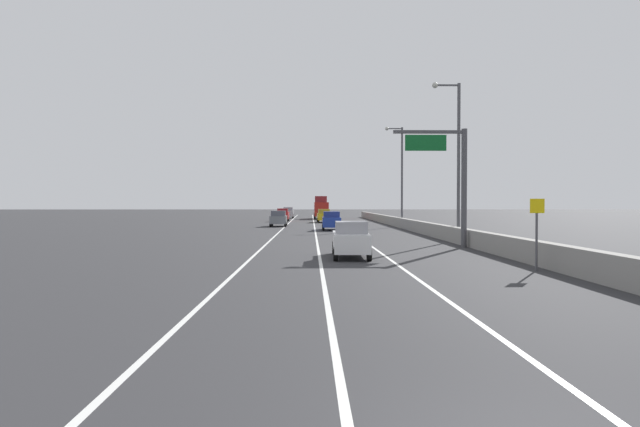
{
  "coord_description": "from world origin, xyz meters",
  "views": [
    {
      "loc": [
        -2.47,
        -5.64,
        2.83
      ],
      "look_at": [
        -1.42,
        53.99,
        1.64
      ],
      "focal_mm": 30.21,
      "sensor_mm": 36.0,
      "label": 1
    }
  ],
  "objects_px": {
    "box_truck": "(321,208)",
    "car_red_3": "(283,215)",
    "car_gray_0": "(279,219)",
    "car_silver_5": "(288,213)",
    "speed_advisory_sign": "(537,228)",
    "car_white_2": "(351,239)",
    "overhead_sign_gantry": "(453,173)",
    "car_blue_4": "(331,221)",
    "lamp_post_right_third": "(400,170)",
    "car_yellow_1": "(324,216)",
    "lamp_post_right_second": "(456,151)"
  },
  "relations": [
    {
      "from": "box_truck",
      "to": "car_red_3",
      "type": "bearing_deg",
      "value": -115.84
    },
    {
      "from": "car_blue_4",
      "to": "car_gray_0",
      "type": "bearing_deg",
      "value": 124.6
    },
    {
      "from": "car_red_3",
      "to": "car_silver_5",
      "type": "bearing_deg",
      "value": 89.57
    },
    {
      "from": "car_white_2",
      "to": "car_blue_4",
      "type": "bearing_deg",
      "value": 89.81
    },
    {
      "from": "overhead_sign_gantry",
      "to": "car_blue_4",
      "type": "height_order",
      "value": "overhead_sign_gantry"
    },
    {
      "from": "lamp_post_right_second",
      "to": "speed_advisory_sign",
      "type": "bearing_deg",
      "value": -94.67
    },
    {
      "from": "lamp_post_right_third",
      "to": "car_silver_5",
      "type": "bearing_deg",
      "value": 112.54
    },
    {
      "from": "car_white_2",
      "to": "lamp_post_right_second",
      "type": "bearing_deg",
      "value": 54.63
    },
    {
      "from": "overhead_sign_gantry",
      "to": "lamp_post_right_second",
      "type": "distance_m",
      "value": 6.92
    },
    {
      "from": "lamp_post_right_second",
      "to": "car_red_3",
      "type": "relative_size",
      "value": 2.74
    },
    {
      "from": "speed_advisory_sign",
      "to": "car_white_2",
      "type": "relative_size",
      "value": 0.63
    },
    {
      "from": "speed_advisory_sign",
      "to": "car_red_3",
      "type": "xyz_separation_m",
      "value": [
        -13.65,
        60.19,
        -0.78
      ]
    },
    {
      "from": "lamp_post_right_third",
      "to": "car_red_3",
      "type": "relative_size",
      "value": 2.74
    },
    {
      "from": "lamp_post_right_second",
      "to": "car_white_2",
      "type": "height_order",
      "value": "lamp_post_right_second"
    },
    {
      "from": "lamp_post_right_third",
      "to": "car_blue_4",
      "type": "relative_size",
      "value": 2.6
    },
    {
      "from": "speed_advisory_sign",
      "to": "car_red_3",
      "type": "distance_m",
      "value": 61.72
    },
    {
      "from": "overhead_sign_gantry",
      "to": "car_silver_5",
      "type": "distance_m",
      "value": 66.76
    },
    {
      "from": "speed_advisory_sign",
      "to": "lamp_post_right_second",
      "type": "distance_m",
      "value": 18.72
    },
    {
      "from": "car_blue_4",
      "to": "lamp_post_right_third",
      "type": "bearing_deg",
      "value": 43.01
    },
    {
      "from": "car_blue_4",
      "to": "car_silver_5",
      "type": "relative_size",
      "value": 0.96
    },
    {
      "from": "car_gray_0",
      "to": "car_silver_5",
      "type": "height_order",
      "value": "car_silver_5"
    },
    {
      "from": "car_gray_0",
      "to": "box_truck",
      "type": "xyz_separation_m",
      "value": [
        5.7,
        30.47,
        0.89
      ]
    },
    {
      "from": "car_red_3",
      "to": "car_blue_4",
      "type": "relative_size",
      "value": 0.95
    },
    {
      "from": "speed_advisory_sign",
      "to": "lamp_post_right_third",
      "type": "distance_m",
      "value": 41.81
    },
    {
      "from": "overhead_sign_gantry",
      "to": "car_white_2",
      "type": "relative_size",
      "value": 1.58
    },
    {
      "from": "lamp_post_right_third",
      "to": "car_silver_5",
      "type": "relative_size",
      "value": 2.49
    },
    {
      "from": "car_white_2",
      "to": "car_blue_4",
      "type": "relative_size",
      "value": 1.04
    },
    {
      "from": "car_gray_0",
      "to": "car_blue_4",
      "type": "xyz_separation_m",
      "value": [
        6.01,
        -8.71,
        0.03
      ]
    },
    {
      "from": "car_gray_0",
      "to": "car_white_2",
      "type": "bearing_deg",
      "value": -80.85
    },
    {
      "from": "lamp_post_right_second",
      "to": "car_silver_5",
      "type": "distance_m",
      "value": 61.16
    },
    {
      "from": "lamp_post_right_second",
      "to": "car_yellow_1",
      "type": "distance_m",
      "value": 39.07
    },
    {
      "from": "lamp_post_right_second",
      "to": "car_silver_5",
      "type": "bearing_deg",
      "value": 104.26
    },
    {
      "from": "car_yellow_1",
      "to": "overhead_sign_gantry",
      "type": "bearing_deg",
      "value": -80.87
    },
    {
      "from": "box_truck",
      "to": "car_gray_0",
      "type": "bearing_deg",
      "value": -100.6
    },
    {
      "from": "speed_advisory_sign",
      "to": "car_yellow_1",
      "type": "distance_m",
      "value": 56.1
    },
    {
      "from": "overhead_sign_gantry",
      "to": "car_gray_0",
      "type": "relative_size",
      "value": 1.82
    },
    {
      "from": "box_truck",
      "to": "car_blue_4",
      "type": "bearing_deg",
      "value": -89.56
    },
    {
      "from": "overhead_sign_gantry",
      "to": "car_white_2",
      "type": "distance_m",
      "value": 9.93
    },
    {
      "from": "speed_advisory_sign",
      "to": "car_white_2",
      "type": "xyz_separation_m",
      "value": [
        -7.34,
        5.59,
        -0.83
      ]
    },
    {
      "from": "lamp_post_right_second",
      "to": "car_yellow_1",
      "type": "xyz_separation_m",
      "value": [
        -8.97,
        37.59,
        -5.74
      ]
    },
    {
      "from": "lamp_post_right_third",
      "to": "box_truck",
      "type": "height_order",
      "value": "lamp_post_right_third"
    },
    {
      "from": "car_blue_4",
      "to": "overhead_sign_gantry",
      "type": "bearing_deg",
      "value": -72.78
    },
    {
      "from": "car_white_2",
      "to": "car_red_3",
      "type": "relative_size",
      "value": 1.1
    },
    {
      "from": "lamp_post_right_second",
      "to": "car_blue_4",
      "type": "relative_size",
      "value": 2.6
    },
    {
      "from": "speed_advisory_sign",
      "to": "car_silver_5",
      "type": "bearing_deg",
      "value": 99.96
    },
    {
      "from": "car_red_3",
      "to": "overhead_sign_gantry",
      "type": "bearing_deg",
      "value": -74.78
    },
    {
      "from": "speed_advisory_sign",
      "to": "car_gray_0",
      "type": "xyz_separation_m",
      "value": [
        -13.25,
        42.31,
        -0.83
      ]
    },
    {
      "from": "lamp_post_right_third",
      "to": "car_gray_0",
      "type": "height_order",
      "value": "lamp_post_right_third"
    },
    {
      "from": "lamp_post_right_third",
      "to": "car_gray_0",
      "type": "relative_size",
      "value": 2.88
    },
    {
      "from": "car_gray_0",
      "to": "car_blue_4",
      "type": "distance_m",
      "value": 10.58
    }
  ]
}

